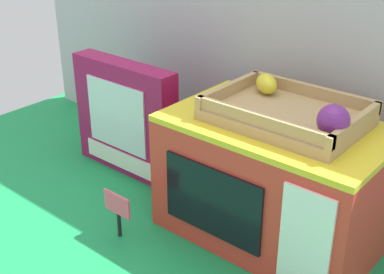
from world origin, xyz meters
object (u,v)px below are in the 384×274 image
cookie_set_box (125,118)px  price_sign (118,209)px  food_groups_crate (290,113)px  toy_microwave (273,181)px

cookie_set_box → price_sign: size_ratio=2.96×
price_sign → food_groups_crate: bearing=42.3°
toy_microwave → price_sign: 0.31m
toy_microwave → food_groups_crate: 0.15m
food_groups_crate → cookie_set_box: (-0.44, -0.01, -0.13)m
toy_microwave → price_sign: toy_microwave is taller
food_groups_crate → cookie_set_box: 0.46m
toy_microwave → food_groups_crate: size_ratio=1.51×
price_sign → toy_microwave: bearing=42.2°
cookie_set_box → price_sign: (0.19, -0.21, -0.07)m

